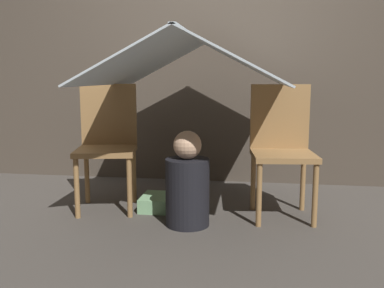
% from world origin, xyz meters
% --- Properties ---
extents(ground_plane, '(8.80, 8.80, 0.00)m').
position_xyz_m(ground_plane, '(0.00, 0.00, 0.00)').
color(ground_plane, '#47423D').
extents(wall_back, '(7.00, 0.05, 2.50)m').
position_xyz_m(wall_back, '(0.00, 1.13, 1.25)').
color(wall_back, '#4C4238').
rests_on(wall_back, ground_plane).
extents(chair_left, '(0.48, 0.48, 0.90)m').
position_xyz_m(chair_left, '(-0.64, 0.20, 0.50)').
color(chair_left, olive).
rests_on(chair_left, ground_plane).
extents(chair_right, '(0.45, 0.45, 0.90)m').
position_xyz_m(chair_right, '(0.61, 0.20, 0.50)').
color(chair_right, olive).
rests_on(chair_right, ground_plane).
extents(sheet_canopy, '(1.25, 1.40, 0.33)m').
position_xyz_m(sheet_canopy, '(0.00, 0.13, 1.07)').
color(sheet_canopy, silver).
extents(person_front, '(0.28, 0.28, 0.62)m').
position_xyz_m(person_front, '(0.01, -0.11, 0.26)').
color(person_front, black).
rests_on(person_front, ground_plane).
extents(floor_cushion, '(0.37, 0.29, 0.10)m').
position_xyz_m(floor_cushion, '(-0.19, 0.19, 0.05)').
color(floor_cushion, '#7FB27F').
rests_on(floor_cushion, ground_plane).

